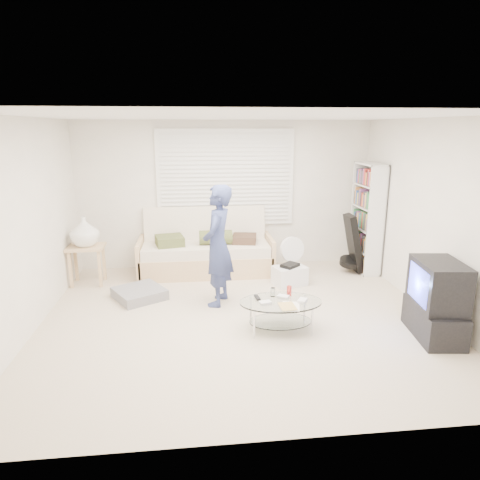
{
  "coord_description": "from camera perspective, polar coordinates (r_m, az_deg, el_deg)",
  "views": [
    {
      "loc": [
        -0.56,
        -5.04,
        2.38
      ],
      "look_at": [
        0.03,
        0.3,
        0.96
      ],
      "focal_mm": 32.0,
      "sensor_mm": 36.0,
      "label": 1
    }
  ],
  "objects": [
    {
      "name": "ground",
      "position": [
        5.6,
        -0.01,
        -10.34
      ],
      "size": [
        5.0,
        5.0,
        0.0
      ],
      "primitive_type": "plane",
      "color": "#BFAD95",
      "rests_on": "ground"
    },
    {
      "name": "room_shell",
      "position": [
        5.6,
        -0.55,
        7.1
      ],
      "size": [
        5.02,
        4.52,
        2.51
      ],
      "color": "white",
      "rests_on": "ground"
    },
    {
      "name": "window_blinds",
      "position": [
        7.31,
        -1.92,
        8.27
      ],
      "size": [
        2.32,
        0.08,
        1.62
      ],
      "color": "silver",
      "rests_on": "ground"
    },
    {
      "name": "futon_sofa",
      "position": [
        7.21,
        -4.56,
        -1.57
      ],
      "size": [
        2.21,
        0.89,
        1.08
      ],
      "color": "tan",
      "rests_on": "ground"
    },
    {
      "name": "grey_floor_pillow",
      "position": [
        6.35,
        -13.26,
        -6.95
      ],
      "size": [
        0.86,
        0.86,
        0.14
      ],
      "primitive_type": "cube",
      "rotation": [
        0.0,
        0.0,
        0.54
      ],
      "color": "slate",
      "rests_on": "ground"
    },
    {
      "name": "side_table",
      "position": [
        6.94,
        -20.0,
        0.69
      ],
      "size": [
        0.54,
        0.44,
        1.07
      ],
      "color": "tan",
      "rests_on": "ground"
    },
    {
      "name": "bookshelf",
      "position": [
        7.47,
        16.53,
        2.82
      ],
      "size": [
        0.29,
        0.77,
        1.82
      ],
      "color": "white",
      "rests_on": "ground"
    },
    {
      "name": "guitar_case",
      "position": [
        7.38,
        14.81,
        -0.99
      ],
      "size": [
        0.37,
        0.36,
        0.98
      ],
      "color": "black",
      "rests_on": "ground"
    },
    {
      "name": "floor_fan",
      "position": [
        6.98,
        6.95,
        -1.8
      ],
      "size": [
        0.43,
        0.28,
        0.68
      ],
      "color": "white",
      "rests_on": "ground"
    },
    {
      "name": "storage_bin",
      "position": [
        6.71,
        6.64,
        -4.67
      ],
      "size": [
        0.56,
        0.46,
        0.34
      ],
      "color": "white",
      "rests_on": "ground"
    },
    {
      "name": "tv_unit",
      "position": [
        5.46,
        24.7,
        -7.37
      ],
      "size": [
        0.54,
        0.89,
        0.91
      ],
      "color": "black",
      "rests_on": "ground"
    },
    {
      "name": "coffee_table",
      "position": [
        5.2,
        5.48,
        -8.84
      ],
      "size": [
        1.0,
        0.65,
        0.49
      ],
      "color": "silver",
      "rests_on": "ground"
    },
    {
      "name": "standing_person",
      "position": [
        5.78,
        -2.98,
        -0.79
      ],
      "size": [
        0.57,
        0.7,
        1.66
      ],
      "primitive_type": "imported",
      "rotation": [
        0.0,
        0.0,
        -1.9
      ],
      "color": "navy",
      "rests_on": "ground"
    }
  ]
}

